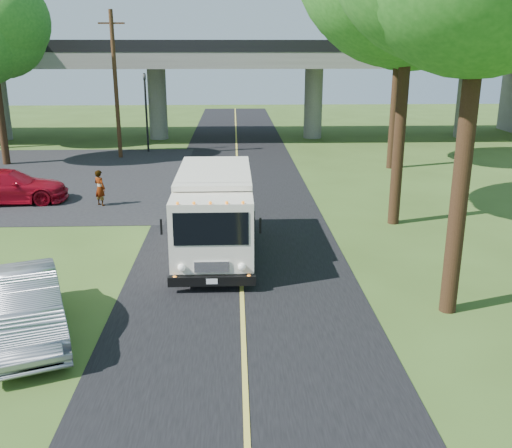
{
  "coord_description": "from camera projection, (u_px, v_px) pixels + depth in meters",
  "views": [
    {
      "loc": [
        -0.17,
        -12.73,
        6.73
      ],
      "look_at": [
        0.47,
        3.89,
        1.6
      ],
      "focal_mm": 40.0,
      "sensor_mm": 36.0,
      "label": 1
    }
  ],
  "objects": [
    {
      "name": "tree_right_far",
      "position": [
        405.0,
        18.0,
        30.98
      ],
      "size": [
        5.77,
        5.67,
        10.99
      ],
      "color": "#382314",
      "rests_on": "ground"
    },
    {
      "name": "lane_line",
      "position": [
        239.0,
        217.0,
        23.69
      ],
      "size": [
        0.12,
        90.0,
        0.01
      ],
      "primitive_type": "cube",
      "color": "gold",
      "rests_on": "road"
    },
    {
      "name": "parking_lot",
      "position": [
        35.0,
        178.0,
        30.93
      ],
      "size": [
        16.0,
        18.0,
        0.01
      ],
      "primitive_type": "cube",
      "color": "black",
      "rests_on": "ground"
    },
    {
      "name": "ground",
      "position": [
        243.0,
        332.0,
        14.15
      ],
      "size": [
        120.0,
        120.0,
        0.0
      ],
      "primitive_type": "plane",
      "color": "#364F1C",
      "rests_on": "ground"
    },
    {
      "name": "utility_pole",
      "position": [
        116.0,
        84.0,
        35.43
      ],
      "size": [
        1.6,
        0.26,
        9.0
      ],
      "color": "#472D19",
      "rests_on": "ground"
    },
    {
      "name": "overpass",
      "position": [
        236.0,
        78.0,
        43.36
      ],
      "size": [
        54.0,
        10.0,
        7.3
      ],
      "color": "slate",
      "rests_on": "ground"
    },
    {
      "name": "red_sedan",
      "position": [
        8.0,
        186.0,
        25.79
      ],
      "size": [
        5.39,
        2.63,
        1.51
      ],
      "primitive_type": "imported",
      "rotation": [
        0.0,
        0.0,
        1.67
      ],
      "color": "maroon",
      "rests_on": "ground"
    },
    {
      "name": "traffic_signal",
      "position": [
        146.0,
        104.0,
        37.81
      ],
      "size": [
        0.18,
        0.22,
        5.2
      ],
      "color": "black",
      "rests_on": "ground"
    },
    {
      "name": "step_van",
      "position": [
        215.0,
        211.0,
        19.05
      ],
      "size": [
        2.51,
        6.71,
        2.82
      ],
      "rotation": [
        0.0,
        0.0,
        0.0
      ],
      "color": "silver",
      "rests_on": "ground"
    },
    {
      "name": "pedestrian",
      "position": [
        100.0,
        188.0,
        25.28
      ],
      "size": [
        0.7,
        0.67,
        1.62
      ],
      "primitive_type": "imported",
      "rotation": [
        0.0,
        0.0,
        2.49
      ],
      "color": "gray",
      "rests_on": "ground"
    },
    {
      "name": "silver_sedan",
      "position": [
        24.0,
        307.0,
        13.72
      ],
      "size": [
        3.3,
        5.03,
        1.57
      ],
      "primitive_type": "imported",
      "rotation": [
        0.0,
        0.0,
        0.38
      ],
      "color": "gray",
      "rests_on": "ground"
    },
    {
      "name": "road",
      "position": [
        239.0,
        217.0,
        23.69
      ],
      "size": [
        7.0,
        90.0,
        0.02
      ],
      "primitive_type": "cube",
      "color": "black",
      "rests_on": "ground"
    }
  ]
}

